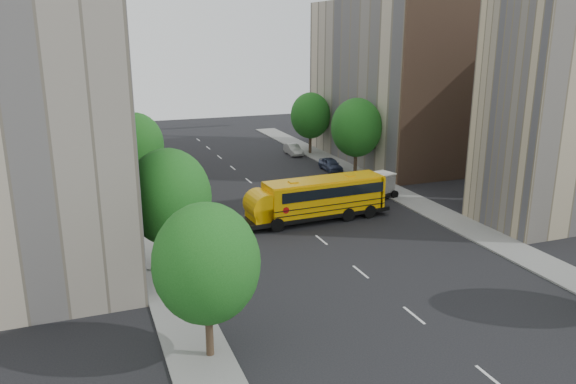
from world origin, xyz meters
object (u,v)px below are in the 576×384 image
street_tree_1 (169,197)px  parked_car_5 (293,150)px  street_tree_5 (310,116)px  safari_truck (368,187)px  street_tree_2 (136,145)px  parked_car_4 (331,164)px  parked_car_0 (205,260)px  parked_car_2 (145,170)px  school_bus (315,197)px  parked_car_1 (178,209)px  street_tree_4 (356,128)px  street_tree_0 (206,264)px

street_tree_1 → parked_car_5: street_tree_1 is taller
street_tree_1 → street_tree_5: 37.20m
street_tree_5 → safari_truck: (-3.06, -20.36, -3.49)m
street_tree_2 → parked_car_4: 21.23m
parked_car_0 → parked_car_2: 25.56m
street_tree_1 → school_bus: street_tree_1 is taller
parked_car_1 → street_tree_4: bearing=-165.3°
street_tree_5 → parked_car_5: size_ratio=1.92×
street_tree_4 → parked_car_0: bearing=-137.4°
street_tree_0 → parked_car_1: 21.16m
street_tree_0 → street_tree_2: 28.00m
street_tree_4 → school_bus: 15.54m
safari_truck → parked_car_4: safari_truck is taller
street_tree_0 → school_bus: street_tree_0 is taller
safari_truck → parked_car_0: safari_truck is taller
school_bus → parked_car_5: size_ratio=3.14×
street_tree_5 → parked_car_5: (-2.20, 0.12, -4.06)m
street_tree_0 → safari_truck: street_tree_0 is taller
street_tree_0 → parked_car_1: size_ratio=1.67×
safari_truck → street_tree_0: bearing=-147.9°
parked_car_0 → parked_car_2: size_ratio=0.73×
parked_car_2 → street_tree_0: bearing=83.8°
parked_car_2 → parked_car_5: size_ratio=1.48×
safari_truck → parked_car_4: (1.66, 11.40, -0.53)m
street_tree_5 → street_tree_1: bearing=-126.3°
street_tree_2 → parked_car_2: bearing=78.9°
school_bus → parked_car_0: bearing=-150.2°
street_tree_2 → parked_car_5: (19.80, 12.12, -4.18)m
street_tree_4 → parked_car_1: 21.55m
street_tree_2 → parked_car_4: size_ratio=1.94×
street_tree_5 → parked_car_1: 27.95m
street_tree_1 → street_tree_2: (0.00, 18.00, -0.12)m
school_bus → parked_car_0: school_bus is taller
street_tree_2 → parked_car_5: size_ratio=1.98×
street_tree_0 → safari_truck: (18.94, 19.64, -3.43)m
parked_car_1 → parked_car_4: (18.40, 10.36, -0.05)m
safari_truck → street_tree_2: bearing=142.3°
school_bus → parked_car_0: 12.39m
street_tree_2 → safari_truck: bearing=-23.8°
school_bus → parked_car_4: bearing=57.8°
street_tree_1 → parked_car_1: size_ratio=1.78×
parked_car_2 → street_tree_4: bearing=157.0°
street_tree_1 → safari_truck: size_ratio=1.40×
safari_truck → parked_car_5: 20.51m
street_tree_1 → street_tree_4: (22.00, 18.00, 0.12)m
street_tree_2 → school_bus: size_ratio=0.63×
safari_truck → parked_car_5: size_ratio=1.44×
parked_car_0 → parked_car_5: bearing=-124.1°
parked_car_1 → street_tree_5: bearing=-141.3°
street_tree_2 → parked_car_5: bearing=31.5°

